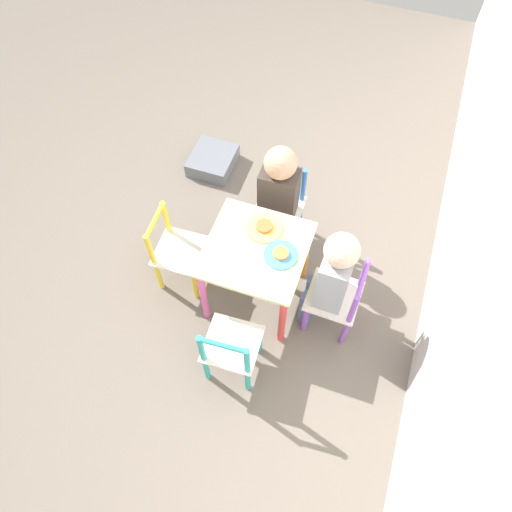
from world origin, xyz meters
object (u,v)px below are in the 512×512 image
(chair_purple, at_px, (338,299))
(storage_bin, at_px, (213,160))
(child_back, at_px, (332,275))
(plate_back, at_px, (281,254))
(child_left, at_px, (278,193))
(chair_yellow, at_px, (177,251))
(chair_blue, at_px, (280,207))
(chair_teal, at_px, (231,349))
(kids_table, at_px, (256,258))
(plate_left, at_px, (264,227))

(chair_purple, xyz_separation_m, storage_bin, (-0.82, -1.02, -0.19))
(child_back, bearing_deg, plate_back, -90.69)
(storage_bin, bearing_deg, child_left, 53.14)
(chair_yellow, height_order, child_back, child_back)
(chair_blue, xyz_separation_m, chair_teal, (0.88, 0.04, 0.00))
(chair_teal, relative_size, storage_bin, 1.70)
(kids_table, height_order, child_back, child_back)
(child_left, bearing_deg, chair_yellow, -138.53)
(plate_left, relative_size, storage_bin, 0.62)
(plate_back, bearing_deg, kids_table, -90.00)
(chair_blue, distance_m, chair_yellow, 0.63)
(chair_blue, xyz_separation_m, plate_left, (0.32, 0.01, 0.24))
(child_back, bearing_deg, child_left, -133.55)
(child_left, bearing_deg, storage_bin, 141.67)
(chair_yellow, distance_m, storage_bin, 0.86)
(chair_blue, relative_size, child_left, 0.68)
(kids_table, relative_size, chair_purple, 0.97)
(chair_purple, distance_m, plate_back, 0.40)
(kids_table, distance_m, child_back, 0.39)
(child_back, xyz_separation_m, storage_bin, (-0.82, -0.96, -0.40))
(child_back, bearing_deg, chair_teal, -38.08)
(kids_table, distance_m, chair_teal, 0.46)
(chair_blue, xyz_separation_m, chair_yellow, (0.46, -0.43, 0.00))
(chair_purple, distance_m, child_back, 0.21)
(chair_blue, xyz_separation_m, child_back, (0.45, 0.39, 0.20))
(child_back, bearing_deg, chair_purple, 90.00)
(plate_left, height_order, plate_back, same)
(chair_blue, xyz_separation_m, plate_back, (0.44, 0.14, 0.24))
(chair_blue, bearing_deg, chair_yellow, -134.47)
(chair_blue, bearing_deg, plate_back, -74.39)
(child_left, xyz_separation_m, storage_bin, (-0.43, -0.57, -0.40))
(plate_back, bearing_deg, chair_blue, -162.92)
(plate_back, bearing_deg, chair_teal, -12.56)
(chair_purple, relative_size, child_left, 0.68)
(child_left, relative_size, plate_back, 4.44)
(chair_blue, distance_m, plate_back, 0.52)
(kids_table, height_order, child_left, child_left)
(plate_back, relative_size, storage_bin, 0.56)
(kids_table, distance_m, storage_bin, 1.05)
(chair_yellow, bearing_deg, chair_teal, -134.57)
(kids_table, distance_m, plate_left, 0.16)
(chair_teal, xyz_separation_m, plate_back, (-0.44, 0.10, 0.24))
(chair_blue, bearing_deg, storage_bin, 145.62)
(chair_teal, relative_size, child_back, 0.67)
(chair_teal, relative_size, plate_left, 2.74)
(kids_table, xyz_separation_m, chair_blue, (-0.44, -0.01, -0.14))
(chair_yellow, bearing_deg, child_left, -49.60)
(child_left, bearing_deg, chair_purple, -42.51)
(plate_back, distance_m, storage_bin, 1.16)
(chair_yellow, distance_m, plate_back, 0.61)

